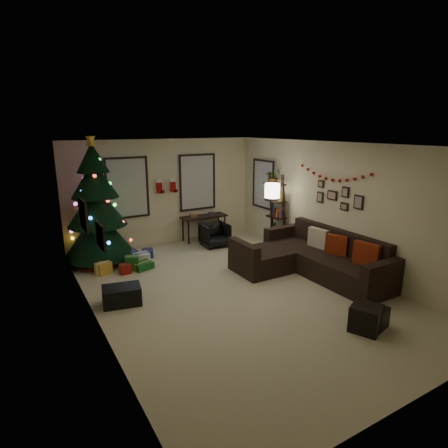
{
  "coord_description": "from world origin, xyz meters",
  "views": [
    {
      "loc": [
        -3.48,
        -5.5,
        3.0
      ],
      "look_at": [
        0.1,
        0.6,
        1.15
      ],
      "focal_mm": 30.0,
      "sensor_mm": 36.0,
      "label": 1
    }
  ],
  "objects_px": {
    "desk_chair": "(215,235)",
    "bookshelf": "(277,212)",
    "sofa": "(310,260)",
    "desk": "(204,219)",
    "christmas_tree": "(97,210)"
  },
  "relations": [
    {
      "from": "desk_chair",
      "to": "bookshelf",
      "type": "relative_size",
      "value": 0.32
    },
    {
      "from": "sofa",
      "to": "bookshelf",
      "type": "distance_m",
      "value": 1.94
    },
    {
      "from": "desk",
      "to": "christmas_tree",
      "type": "bearing_deg",
      "value": -173.37
    },
    {
      "from": "christmas_tree",
      "to": "desk",
      "type": "distance_m",
      "value": 2.92
    },
    {
      "from": "bookshelf",
      "to": "christmas_tree",
      "type": "bearing_deg",
      "value": 164.25
    },
    {
      "from": "bookshelf",
      "to": "sofa",
      "type": "bearing_deg",
      "value": -105.32
    },
    {
      "from": "christmas_tree",
      "to": "desk_chair",
      "type": "distance_m",
      "value": 2.96
    },
    {
      "from": "desk_chair",
      "to": "desk",
      "type": "bearing_deg",
      "value": 90.81
    },
    {
      "from": "desk_chair",
      "to": "bookshelf",
      "type": "distance_m",
      "value": 1.68
    },
    {
      "from": "desk",
      "to": "desk_chair",
      "type": "distance_m",
      "value": 0.71
    },
    {
      "from": "desk",
      "to": "desk_chair",
      "type": "height_order",
      "value": "desk"
    },
    {
      "from": "sofa",
      "to": "desk",
      "type": "xyz_separation_m",
      "value": [
        -0.81,
        3.26,
        0.29
      ]
    },
    {
      "from": "desk_chair",
      "to": "bookshelf",
      "type": "height_order",
      "value": "bookshelf"
    },
    {
      "from": "desk",
      "to": "desk_chair",
      "type": "relative_size",
      "value": 2.03
    },
    {
      "from": "desk",
      "to": "bookshelf",
      "type": "relative_size",
      "value": 0.66
    }
  ]
}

